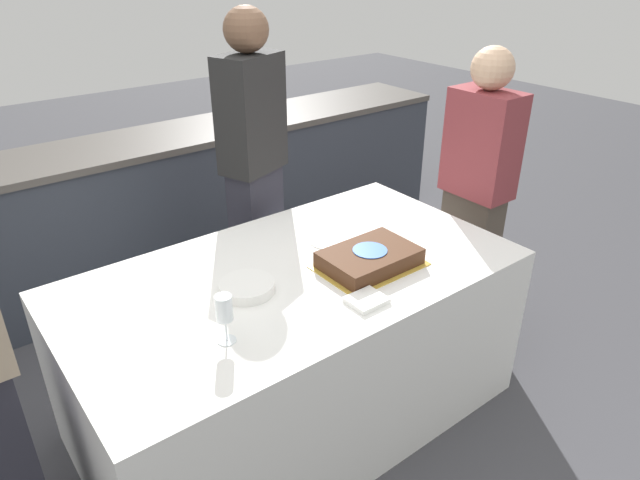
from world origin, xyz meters
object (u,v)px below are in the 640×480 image
wine_glass (224,310)px  person_seated_right (475,195)px  person_cutting_cake (254,174)px  plate_stack (247,287)px  cake (370,258)px

wine_glass → person_seated_right: bearing=8.5°
person_cutting_cake → plate_stack: bearing=35.5°
person_cutting_cake → person_seated_right: (0.87, -0.73, -0.10)m
wine_glass → person_cutting_cake: 1.21m
person_cutting_cake → cake: bearing=69.4°
plate_stack → wine_glass: size_ratio=1.19×
plate_stack → person_seated_right: 1.38m
cake → wine_glass: bearing=-173.6°
wine_glass → person_cutting_cake: (0.72, 0.97, 0.01)m
cake → plate_stack: (-0.50, 0.14, -0.02)m
wine_glass → person_cutting_cake: bearing=53.5°
wine_glass → person_seated_right: (1.59, 0.24, -0.09)m
cake → wine_glass: wine_glass is taller
cake → person_seated_right: bearing=10.2°
person_cutting_cake → person_seated_right: 1.14m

